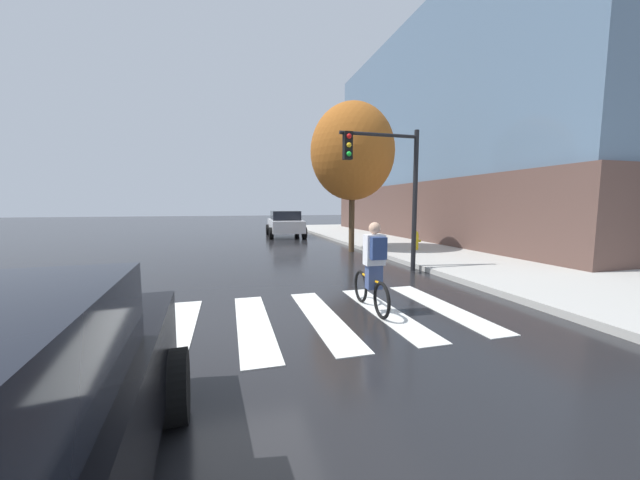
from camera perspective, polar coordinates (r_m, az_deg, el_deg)
ground_plane at (r=5.94m, az=-13.18°, el=-13.88°), size 120.00×120.00×0.00m
sidewalk at (r=10.70m, az=42.01°, el=-5.95°), size 6.50×50.00×0.15m
crosswalk_stripes at (r=5.94m, az=-11.25°, el=-13.75°), size 7.84×3.25×0.01m
sedan_mid at (r=21.42m, az=-5.97°, el=2.83°), size 2.41×4.82×1.63m
cyclist at (r=6.32m, az=9.06°, el=-4.65°), size 0.37×1.71×1.69m
traffic_light_near at (r=10.15m, az=11.89°, el=10.71°), size 2.47×0.28×4.20m
fire_hydrant at (r=14.47m, az=16.01°, el=-0.09°), size 0.33×0.22×0.78m
street_tree_near at (r=14.55m, az=5.52°, el=14.70°), size 3.51×3.51×6.24m
corner_building at (r=25.51m, az=31.70°, el=14.17°), size 17.25×21.23×12.15m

